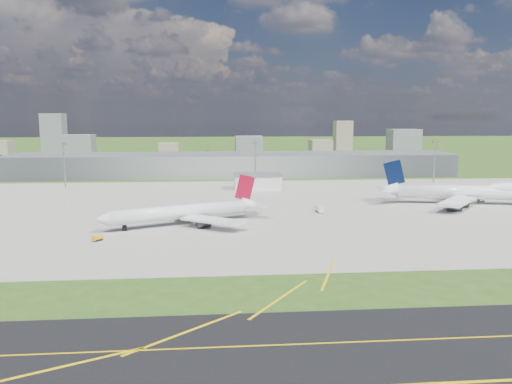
{
  "coord_description": "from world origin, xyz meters",
  "views": [
    {
      "loc": [
        -14.61,
        -178.28,
        40.39
      ],
      "look_at": [
        3.09,
        28.97,
        9.0
      ],
      "focal_mm": 35.0,
      "sensor_mm": 36.0,
      "label": 1
    }
  ],
  "objects": [
    {
      "name": "ground",
      "position": [
        0.0,
        150.0,
        0.0
      ],
      "size": [
        1400.0,
        1400.0,
        0.0
      ],
      "primitive_type": "plane",
      "color": "#2D4F18",
      "rests_on": "ground"
    },
    {
      "name": "apron",
      "position": [
        10.0,
        40.0,
        0.04
      ],
      "size": [
        360.0,
        190.0,
        0.08
      ],
      "primitive_type": "cube",
      "color": "#99988B",
      "rests_on": "ground"
    },
    {
      "name": "terminal",
      "position": [
        0.0,
        165.0,
        7.5
      ],
      "size": [
        300.0,
        42.0,
        15.0
      ],
      "primitive_type": "cube",
      "color": "gray",
      "rests_on": "ground"
    },
    {
      "name": "ops_building",
      "position": [
        10.0,
        100.0,
        4.0
      ],
      "size": [
        26.0,
        16.0,
        8.0
      ],
      "primitive_type": "cube",
      "color": "silver",
      "rests_on": "ground"
    },
    {
      "name": "mast_west",
      "position": [
        -100.0,
        115.0,
        17.71
      ],
      "size": [
        3.5,
        2.0,
        25.9
      ],
      "color": "gray",
      "rests_on": "ground"
    },
    {
      "name": "mast_center",
      "position": [
        10.0,
        115.0,
        17.71
      ],
      "size": [
        3.5,
        2.0,
        25.9
      ],
      "color": "gray",
      "rests_on": "ground"
    },
    {
      "name": "mast_east",
      "position": [
        120.0,
        115.0,
        17.71
      ],
      "size": [
        3.5,
        2.0,
        25.9
      ],
      "color": "gray",
      "rests_on": "ground"
    },
    {
      "name": "airliner_red_twin",
      "position": [
        -25.26,
        8.71,
        4.75
      ],
      "size": [
        61.21,
        46.1,
        17.82
      ],
      "rotation": [
        0.0,
        0.0,
        3.57
      ],
      "color": "white",
      "rests_on": "ground"
    },
    {
      "name": "airliner_blue_quad",
      "position": [
        103.5,
        41.52,
        5.74
      ],
      "size": [
        78.55,
        60.79,
        20.65
      ],
      "rotation": [
        0.0,
        0.0,
        -0.2
      ],
      "color": "white",
      "rests_on": "ground"
    },
    {
      "name": "tug_yellow",
      "position": [
        -52.94,
        -15.09,
        0.88
      ],
      "size": [
        3.6,
        3.71,
        1.67
      ],
      "rotation": [
        0.0,
        0.0,
        0.84
      ],
      "color": "#EEAA0E",
      "rests_on": "ground"
    },
    {
      "name": "van_white_near",
      "position": [
        30.17,
        27.28,
        1.37
      ],
      "size": [
        2.98,
        5.63,
        2.73
      ],
      "rotation": [
        0.0,
        0.0,
        1.68
      ],
      "color": "silver",
      "rests_on": "ground"
    },
    {
      "name": "van_white_far",
      "position": [
        113.11,
        47.47,
        1.1
      ],
      "size": [
        4.46,
        3.59,
        2.15
      ],
      "rotation": [
        0.0,
        0.0,
        0.5
      ],
      "color": "silver",
      "rests_on": "ground"
    },
    {
      "name": "bldg_w",
      "position": [
        -140.0,
        300.0,
        12.0
      ],
      "size": [
        28.0,
        22.0,
        24.0
      ],
      "primitive_type": "cube",
      "color": "slate",
      "rests_on": "ground"
    },
    {
      "name": "bldg_cw",
      "position": [
        -60.0,
        340.0,
        7.0
      ],
      "size": [
        20.0,
        18.0,
        14.0
      ],
      "primitive_type": "cube",
      "color": "gray",
      "rests_on": "ground"
    },
    {
      "name": "bldg_c",
      "position": [
        20.0,
        310.0,
        11.0
      ],
      "size": [
        26.0,
        20.0,
        22.0
      ],
      "primitive_type": "cube",
      "color": "slate",
      "rests_on": "ground"
    },
    {
      "name": "bldg_ce",
      "position": [
        100.0,
        350.0,
        8.0
      ],
      "size": [
        22.0,
        24.0,
        16.0
      ],
      "primitive_type": "cube",
      "color": "gray",
      "rests_on": "ground"
    },
    {
      "name": "bldg_e",
      "position": [
        180.0,
        320.0,
        14.0
      ],
      "size": [
        30.0,
        22.0,
        28.0
      ],
      "primitive_type": "cube",
      "color": "slate",
      "rests_on": "ground"
    },
    {
      "name": "bldg_tall_w",
      "position": [
        -180.0,
        360.0,
        22.0
      ],
      "size": [
        22.0,
        20.0,
        44.0
      ],
      "primitive_type": "cube",
      "color": "slate",
      "rests_on": "ground"
    },
    {
      "name": "bldg_tall_e",
      "position": [
        140.0,
        410.0,
        18.0
      ],
      "size": [
        20.0,
        18.0,
        36.0
      ],
      "primitive_type": "cube",
      "color": "gray",
      "rests_on": "ground"
    },
    {
      "name": "tree_w",
      "position": [
        -110.0,
        265.0,
        4.86
      ],
      "size": [
        6.75,
        6.75,
        8.25
      ],
      "color": "#382314",
      "rests_on": "ground"
    },
    {
      "name": "tree_c",
      "position": [
        -20.0,
        280.0,
        5.84
      ],
      "size": [
        8.1,
        8.1,
        9.9
      ],
      "color": "#382314",
      "rests_on": "ground"
    },
    {
      "name": "tree_e",
      "position": [
        70.0,
        275.0,
        5.51
      ],
      "size": [
        7.65,
        7.65,
        9.35
      ],
      "color": "#382314",
      "rests_on": "ground"
    },
    {
      "name": "tree_far_e",
      "position": [
        160.0,
        285.0,
        4.53
      ],
      "size": [
        6.3,
        6.3,
        7.7
      ],
      "color": "#382314",
      "rests_on": "ground"
    }
  ]
}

